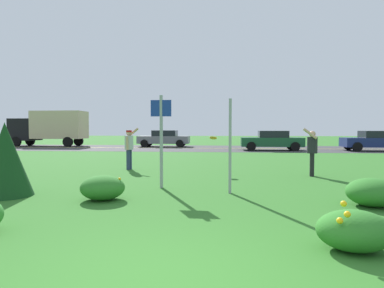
# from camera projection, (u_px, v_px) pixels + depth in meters

# --- Properties ---
(ground_plane) EXTENTS (120.00, 120.00, 0.00)m
(ground_plane) POSITION_uv_depth(u_px,v_px,m) (213.00, 164.00, 15.71)
(ground_plane) COLOR #2D6B23
(highway_strip) EXTENTS (120.00, 9.18, 0.01)m
(highway_strip) POSITION_uv_depth(u_px,v_px,m) (219.00, 148.00, 28.01)
(highway_strip) COLOR #38383A
(highway_strip) RESTS_ON ground
(highway_center_stripe) EXTENTS (120.00, 0.16, 0.00)m
(highway_center_stripe) POSITION_uv_depth(u_px,v_px,m) (219.00, 148.00, 28.01)
(highway_center_stripe) COLOR yellow
(highway_center_stripe) RESTS_ON ground
(daylily_clump_front_right) EXTENTS (1.07, 1.03, 0.58)m
(daylily_clump_front_right) POSITION_uv_depth(u_px,v_px,m) (373.00, 192.00, 7.15)
(daylily_clump_front_right) COLOR #2D7526
(daylily_clump_front_right) RESTS_ON ground
(daylily_clump_mid_center) EXTENTS (0.98, 0.83, 0.60)m
(daylily_clump_mid_center) POSITION_uv_depth(u_px,v_px,m) (354.00, 230.00, 4.54)
(daylily_clump_mid_center) COLOR #2D7526
(daylily_clump_mid_center) RESTS_ON ground
(daylily_clump_mid_right) EXTENTS (1.00, 0.95, 0.56)m
(daylily_clump_mid_right) POSITION_uv_depth(u_px,v_px,m) (103.00, 188.00, 7.78)
(daylily_clump_mid_right) COLOR #2D7526
(daylily_clump_mid_right) RESTS_ON ground
(sign_post_near_path) EXTENTS (0.56, 0.10, 2.51)m
(sign_post_near_path) POSITION_uv_depth(u_px,v_px,m) (161.00, 132.00, 9.31)
(sign_post_near_path) COLOR #93969B
(sign_post_near_path) RESTS_ON ground
(sign_post_by_roadside) EXTENTS (0.07, 0.10, 2.36)m
(sign_post_by_roadside) POSITION_uv_depth(u_px,v_px,m) (230.00, 146.00, 8.57)
(sign_post_by_roadside) COLOR #93969B
(sign_post_by_roadside) RESTS_ON ground
(evergreen_shrub_side) EXTENTS (1.25, 1.25, 1.77)m
(evergreen_shrub_side) POSITION_uv_depth(u_px,v_px,m) (5.00, 159.00, 8.19)
(evergreen_shrub_side) COLOR #143D19
(evergreen_shrub_side) RESTS_ON ground
(person_thrower_red_cap_gray_shirt) EXTENTS (0.53, 0.52, 1.65)m
(person_thrower_red_cap_gray_shirt) POSITION_uv_depth(u_px,v_px,m) (129.00, 146.00, 13.53)
(person_thrower_red_cap_gray_shirt) COLOR #B2B2B7
(person_thrower_red_cap_gray_shirt) RESTS_ON ground
(person_catcher_dark_shirt) EXTENTS (0.53, 0.52, 1.64)m
(person_catcher_dark_shirt) POSITION_uv_depth(u_px,v_px,m) (312.00, 149.00, 11.64)
(person_catcher_dark_shirt) COLOR #232328
(person_catcher_dark_shirt) RESTS_ON ground
(frisbee_orange) EXTENTS (0.27, 0.25, 0.13)m
(frisbee_orange) POSITION_uv_depth(u_px,v_px,m) (213.00, 138.00, 12.55)
(frisbee_orange) COLOR orange
(car_navy_leftmost) EXTENTS (4.50, 2.00, 1.45)m
(car_navy_leftmost) POSITION_uv_depth(u_px,v_px,m) (376.00, 141.00, 24.78)
(car_navy_leftmost) COLOR navy
(car_navy_leftmost) RESTS_ON ground
(car_dark_green_center_left) EXTENTS (4.50, 2.00, 1.45)m
(car_dark_green_center_left) POSITION_uv_depth(u_px,v_px,m) (272.00, 140.00, 25.52)
(car_dark_green_center_left) COLOR #194C2D
(car_dark_green_center_left) RESTS_ON ground
(car_gray_center_right) EXTENTS (4.50, 2.00, 1.45)m
(car_gray_center_right) POSITION_uv_depth(u_px,v_px,m) (164.00, 138.00, 30.53)
(car_gray_center_right) COLOR slate
(car_gray_center_right) RESTS_ON ground
(box_truck_black) EXTENTS (6.70, 2.46, 3.20)m
(box_truck_black) POSITION_uv_depth(u_px,v_px,m) (50.00, 126.00, 31.56)
(box_truck_black) COLOR black
(box_truck_black) RESTS_ON ground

